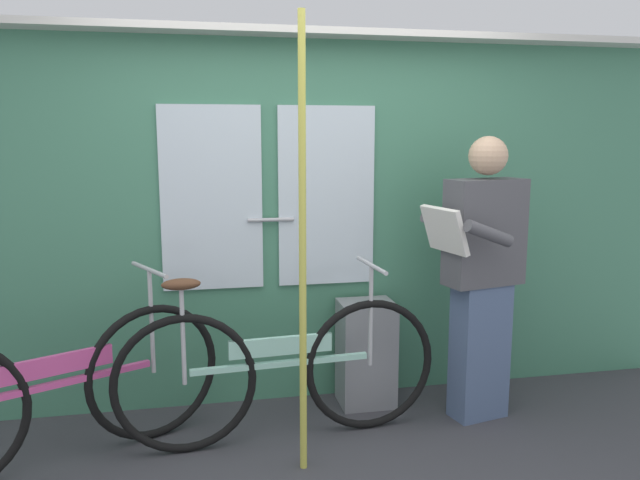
% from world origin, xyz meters
% --- Properties ---
extents(train_door_wall, '(5.05, 0.28, 2.27)m').
position_xyz_m(train_door_wall, '(-0.01, 1.14, 1.19)').
color(train_door_wall, '#427F60').
rests_on(train_door_wall, ground_plane).
extents(bicycle_near_door, '(1.60, 0.84, 0.97)m').
position_xyz_m(bicycle_near_door, '(-1.36, 0.49, 0.40)').
color(bicycle_near_door, black).
rests_on(bicycle_near_door, ground_plane).
extents(bicycle_leaning_behind, '(1.79, 0.44, 0.97)m').
position_xyz_m(bicycle_leaning_behind, '(-0.22, 0.55, 0.40)').
color(bicycle_leaning_behind, black).
rests_on(bicycle_leaning_behind, ground_plane).
extents(passenger_reading_newspaper, '(0.61, 0.54, 1.66)m').
position_xyz_m(passenger_reading_newspaper, '(0.97, 0.62, 0.88)').
color(passenger_reading_newspaper, slate).
rests_on(passenger_reading_newspaper, ground_plane).
extents(trash_bin_by_wall, '(0.33, 0.28, 0.66)m').
position_xyz_m(trash_bin_by_wall, '(0.37, 0.93, 0.33)').
color(trash_bin_by_wall, gray).
rests_on(trash_bin_by_wall, ground_plane).
extents(handrail_pole, '(0.04, 0.04, 2.23)m').
position_xyz_m(handrail_pole, '(-0.15, 0.24, 1.12)').
color(handrail_pole, '#C6C14C').
rests_on(handrail_pole, ground_plane).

